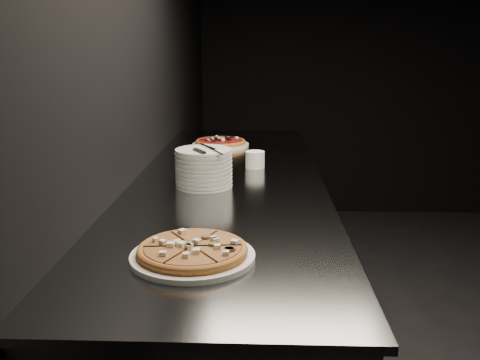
{
  "coord_description": "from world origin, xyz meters",
  "views": [
    {
      "loc": [
        -2.01,
        -2.07,
        1.43
      ],
      "look_at": [
        -2.08,
        -0.14,
        0.95
      ],
      "focal_mm": 40.0,
      "sensor_mm": 36.0,
      "label": 1
    }
  ],
  "objects_px": {
    "counter": "(229,284)",
    "pizza_tomato": "(221,143)",
    "cutlery": "(205,149)",
    "ramekin": "(255,159)",
    "plate_stack": "(204,168)",
    "pizza_mushroom": "(193,252)"
  },
  "relations": [
    {
      "from": "plate_stack",
      "to": "ramekin",
      "type": "height_order",
      "value": "plate_stack"
    },
    {
      "from": "pizza_mushroom",
      "to": "pizza_tomato",
      "type": "bearing_deg",
      "value": 91.56
    },
    {
      "from": "plate_stack",
      "to": "cutlery",
      "type": "relative_size",
      "value": 0.96
    },
    {
      "from": "counter",
      "to": "ramekin",
      "type": "height_order",
      "value": "ramekin"
    },
    {
      "from": "pizza_tomato",
      "to": "counter",
      "type": "bearing_deg",
      "value": -83.1
    },
    {
      "from": "counter",
      "to": "cutlery",
      "type": "distance_m",
      "value": 0.63
    },
    {
      "from": "plate_stack",
      "to": "pizza_tomato",
      "type": "bearing_deg",
      "value": 89.76
    },
    {
      "from": "pizza_mushroom",
      "to": "ramekin",
      "type": "relative_size",
      "value": 3.77
    },
    {
      "from": "counter",
      "to": "ramekin",
      "type": "xyz_separation_m",
      "value": [
        0.1,
        0.18,
        0.5
      ]
    },
    {
      "from": "cutlery",
      "to": "ramekin",
      "type": "distance_m",
      "value": 0.39
    },
    {
      "from": "counter",
      "to": "cutlery",
      "type": "xyz_separation_m",
      "value": [
        -0.08,
        -0.15,
        0.6
      ]
    },
    {
      "from": "pizza_tomato",
      "to": "plate_stack",
      "type": "relative_size",
      "value": 1.41
    },
    {
      "from": "counter",
      "to": "pizza_tomato",
      "type": "height_order",
      "value": "pizza_tomato"
    },
    {
      "from": "ramekin",
      "to": "plate_stack",
      "type": "bearing_deg",
      "value": -120.84
    },
    {
      "from": "counter",
      "to": "plate_stack",
      "type": "xyz_separation_m",
      "value": [
        -0.09,
        -0.13,
        0.53
      ]
    },
    {
      "from": "counter",
      "to": "ramekin",
      "type": "bearing_deg",
      "value": 60.81
    },
    {
      "from": "plate_stack",
      "to": "cutlery",
      "type": "xyz_separation_m",
      "value": [
        0.01,
        -0.02,
        0.07
      ]
    },
    {
      "from": "pizza_tomato",
      "to": "plate_stack",
      "type": "bearing_deg",
      "value": -90.24
    },
    {
      "from": "counter",
      "to": "pizza_tomato",
      "type": "xyz_separation_m",
      "value": [
        -0.08,
        0.68,
        0.48
      ]
    },
    {
      "from": "pizza_mushroom",
      "to": "cutlery",
      "type": "distance_m",
      "value": 0.7
    },
    {
      "from": "ramekin",
      "to": "pizza_mushroom",
      "type": "bearing_deg",
      "value": -97.99
    },
    {
      "from": "pizza_mushroom",
      "to": "pizza_tomato",
      "type": "distance_m",
      "value": 1.52
    }
  ]
}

